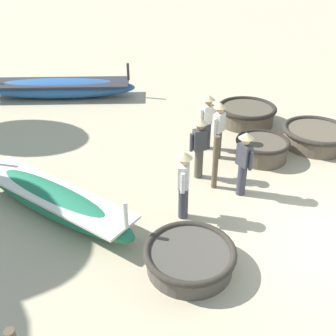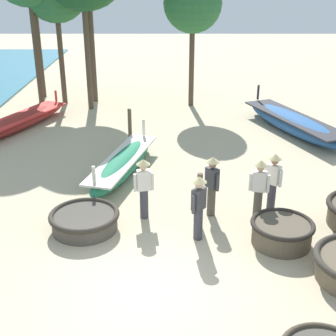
# 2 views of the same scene
# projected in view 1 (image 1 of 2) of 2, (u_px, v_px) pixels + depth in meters

# --- Properties ---
(ground_plane) EXTENTS (80.00, 80.00, 0.00)m
(ground_plane) POSITION_uv_depth(u_px,v_px,m) (332.00, 245.00, 8.11)
(ground_plane) COLOR #BCAD8C
(coracle_front_left) EXTENTS (1.78, 1.78, 0.47)m
(coracle_front_left) POSITION_uv_depth(u_px,v_px,m) (190.00, 257.00, 7.45)
(coracle_front_left) COLOR #4C473F
(coracle_front_left) RESTS_ON ground
(coracle_center) EXTENTS (1.52, 1.52, 0.59)m
(coracle_center) POSITION_uv_depth(u_px,v_px,m) (262.00, 148.00, 11.13)
(coracle_center) COLOR brown
(coracle_center) RESTS_ON ground
(coracle_beside_post) EXTENTS (2.04, 2.04, 0.57)m
(coracle_beside_post) POSITION_uv_depth(u_px,v_px,m) (316.00, 136.00, 11.83)
(coracle_beside_post) COLOR brown
(coracle_beside_post) RESTS_ON ground
(coracle_front_right) EXTENTS (1.96, 1.96, 0.62)m
(coracle_front_right) POSITION_uv_depth(u_px,v_px,m) (246.00, 114.00, 13.23)
(coracle_front_right) COLOR brown
(coracle_front_right) RESTS_ON ground
(long_boat_ochre_hull) EXTENTS (3.36, 6.02, 1.32)m
(long_boat_ochre_hull) POSITION_uv_depth(u_px,v_px,m) (58.00, 88.00, 15.35)
(long_boat_ochre_hull) COLOR #285693
(long_boat_ochre_hull) RESTS_ON ground
(long_boat_blue_hull) EXTENTS (2.13, 4.84, 1.16)m
(long_boat_blue_hull) POSITION_uv_depth(u_px,v_px,m) (53.00, 199.00, 8.94)
(long_boat_blue_hull) COLOR #237551
(long_boat_blue_hull) RESTS_ON ground
(fisherman_standing_left) EXTENTS (0.40, 0.40, 1.67)m
(fisherman_standing_left) POSITION_uv_depth(u_px,v_px,m) (208.00, 119.00, 11.34)
(fisherman_standing_left) COLOR #383842
(fisherman_standing_left) RESTS_ON ground
(fisherman_by_coracle) EXTENTS (0.51, 0.36, 1.67)m
(fisherman_by_coracle) POSITION_uv_depth(u_px,v_px,m) (219.00, 127.00, 10.85)
(fisherman_by_coracle) COLOR #4C473D
(fisherman_by_coracle) RESTS_ON ground
(fisherman_crouching) EXTENTS (0.52, 0.36, 1.67)m
(fisherman_crouching) POSITION_uv_depth(u_px,v_px,m) (184.00, 181.00, 8.46)
(fisherman_crouching) COLOR #383842
(fisherman_crouching) RESTS_ON ground
(fisherman_hauling) EXTENTS (0.38, 0.45, 1.67)m
(fisherman_hauling) POSITION_uv_depth(u_px,v_px,m) (244.00, 160.00, 9.25)
(fisherman_hauling) COLOR #383842
(fisherman_hauling) RESTS_ON ground
(fisherman_with_hat) EXTENTS (0.37, 0.45, 1.67)m
(fisherman_with_hat) POSITION_uv_depth(u_px,v_px,m) (200.00, 144.00, 9.94)
(fisherman_with_hat) COLOR #4C473D
(fisherman_with_hat) RESTS_ON ground
(mooring_post_mid_beach) EXTENTS (0.14, 0.14, 1.43)m
(mooring_post_mid_beach) POSITION_uv_depth(u_px,v_px,m) (215.00, 163.00, 9.63)
(mooring_post_mid_beach) COLOR brown
(mooring_post_mid_beach) RESTS_ON ground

